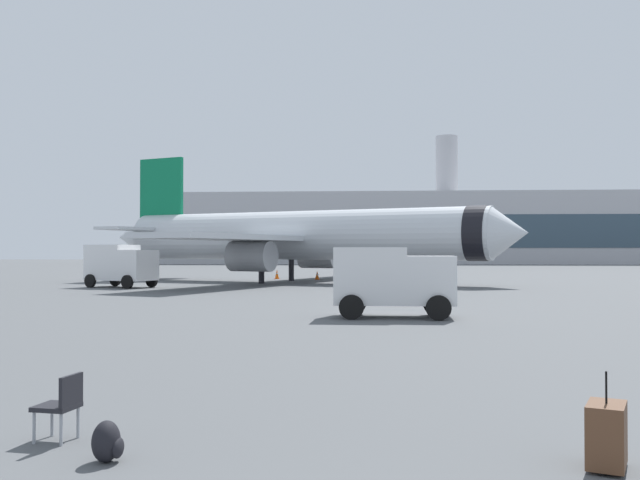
{
  "coord_description": "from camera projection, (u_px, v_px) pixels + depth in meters",
  "views": [
    {
      "loc": [
        0.28,
        -3.32,
        2.45
      ],
      "look_at": [
        -1.99,
        30.61,
        3.0
      ],
      "focal_mm": 39.27,
      "sensor_mm": 36.0,
      "label": 1
    }
  ],
  "objects": [
    {
      "name": "gate_chair",
      "position": [
        62.0,
        403.0,
        9.02
      ],
      "size": [
        0.55,
        0.55,
        0.86
      ],
      "color": "black",
      "rests_on": "ground"
    },
    {
      "name": "cargo_van",
      "position": [
        393.0,
        278.0,
        25.9
      ],
      "size": [
        4.47,
        2.46,
        2.6
      ],
      "color": "white",
      "rests_on": "ground"
    },
    {
      "name": "safety_cone_near",
      "position": [
        449.0,
        278.0,
        55.49
      ],
      "size": [
        0.44,
        0.44,
        0.69
      ],
      "color": "#F2590C",
      "rests_on": "ground"
    },
    {
      "name": "rolling_suitcase",
      "position": [
        607.0,
        435.0,
        7.85
      ],
      "size": [
        0.62,
        0.75,
        1.1
      ],
      "color": "brown",
      "rests_on": "ground"
    },
    {
      "name": "service_truck",
      "position": [
        120.0,
        264.0,
        47.4
      ],
      "size": [
        5.28,
        4.08,
        2.9
      ],
      "color": "white",
      "rests_on": "ground"
    },
    {
      "name": "safety_cone_outer",
      "position": [
        277.0,
        274.0,
        61.84
      ],
      "size": [
        0.44,
        0.44,
        0.84
      ],
      "color": "#F2590C",
      "rests_on": "ground"
    },
    {
      "name": "airplane_at_gate",
      "position": [
        297.0,
        236.0,
        54.68
      ],
      "size": [
        34.31,
        31.45,
        10.5
      ],
      "color": "silver",
      "rests_on": "ground"
    },
    {
      "name": "safety_cone_mid",
      "position": [
        418.0,
        285.0,
        43.92
      ],
      "size": [
        0.44,
        0.44,
        0.65
      ],
      "color": "#F2590C",
      "rests_on": "ground"
    },
    {
      "name": "traveller_backpack",
      "position": [
        107.0,
        442.0,
        8.12
      ],
      "size": [
        0.36,
        0.4,
        0.48
      ],
      "color": "black",
      "rests_on": "ground"
    },
    {
      "name": "terminal_building",
      "position": [
        420.0,
        229.0,
        141.24
      ],
      "size": [
        107.12,
        23.31,
        25.72
      ],
      "color": "#B2B2B7",
      "rests_on": "ground"
    },
    {
      "name": "safety_cone_far",
      "position": [
        317.0,
        275.0,
        60.54
      ],
      "size": [
        0.44,
        0.44,
        0.76
      ],
      "color": "#F2590C",
      "rests_on": "ground"
    }
  ]
}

